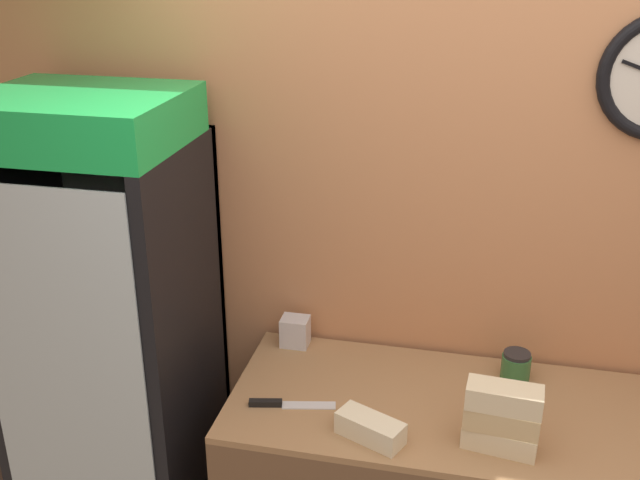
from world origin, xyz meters
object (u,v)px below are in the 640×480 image
(chefs_knife, at_px, (280,404))
(sandwich_flat_left, at_px, (370,428))
(sandwich_stack_bottom, at_px, (500,438))
(beverage_cooler, at_px, (116,319))
(sandwich_stack_middle, at_px, (502,418))
(sandwich_stack_top, at_px, (504,398))
(condiment_jar, at_px, (516,366))
(napkin_dispenser, at_px, (295,331))

(chefs_knife, bearing_deg, sandwich_flat_left, -17.88)
(sandwich_stack_bottom, relative_size, chefs_knife, 0.81)
(beverage_cooler, bearing_deg, sandwich_flat_left, -16.51)
(beverage_cooler, xyz_separation_m, sandwich_stack_middle, (1.48, -0.27, -0.04))
(sandwich_stack_top, bearing_deg, condiment_jar, 82.55)
(sandwich_stack_middle, bearing_deg, chefs_knife, 175.13)
(beverage_cooler, height_order, sandwich_stack_top, beverage_cooler)
(sandwich_stack_middle, relative_size, sandwich_flat_left, 1.00)
(beverage_cooler, distance_m, sandwich_stack_top, 1.50)
(beverage_cooler, xyz_separation_m, chefs_knife, (0.72, -0.20, -0.14))
(sandwich_flat_left, bearing_deg, condiment_jar, 44.85)
(beverage_cooler, xyz_separation_m, sandwich_stack_bottom, (1.48, -0.27, -0.11))
(sandwich_flat_left, bearing_deg, sandwich_stack_middle, 6.19)
(napkin_dispenser, bearing_deg, sandwich_flat_left, -53.47)
(beverage_cooler, distance_m, chefs_knife, 0.76)
(sandwich_stack_middle, height_order, chefs_knife, sandwich_stack_middle)
(sandwich_stack_middle, xyz_separation_m, sandwich_stack_top, (0.00, 0.00, 0.08))
(chefs_knife, relative_size, condiment_jar, 2.78)
(beverage_cooler, bearing_deg, condiment_jar, 5.82)
(sandwich_stack_middle, bearing_deg, sandwich_stack_top, 0.00)
(condiment_jar, bearing_deg, sandwich_stack_top, -97.45)
(beverage_cooler, relative_size, sandwich_flat_left, 8.01)
(sandwich_stack_top, distance_m, condiment_jar, 0.45)
(napkin_dispenser, bearing_deg, beverage_cooler, -162.17)
(sandwich_stack_bottom, height_order, napkin_dispenser, napkin_dispenser)
(sandwich_stack_middle, xyz_separation_m, sandwich_flat_left, (-0.42, -0.05, -0.08))
(sandwich_stack_bottom, bearing_deg, sandwich_stack_middle, 0.00)
(beverage_cooler, height_order, sandwich_stack_middle, beverage_cooler)
(chefs_knife, relative_size, napkin_dispenser, 2.56)
(condiment_jar, relative_size, napkin_dispenser, 0.92)
(sandwich_stack_bottom, bearing_deg, sandwich_stack_top, 0.00)
(sandwich_stack_middle, height_order, condiment_jar, sandwich_stack_middle)
(condiment_jar, bearing_deg, chefs_knife, -156.10)
(sandwich_stack_bottom, height_order, chefs_knife, sandwich_stack_bottom)
(sandwich_stack_middle, distance_m, napkin_dispenser, 0.94)
(beverage_cooler, distance_m, sandwich_stack_bottom, 1.50)
(chefs_knife, height_order, condiment_jar, condiment_jar)
(sandwich_stack_top, relative_size, napkin_dispenser, 2.03)
(sandwich_stack_top, xyz_separation_m, napkin_dispenser, (-0.81, 0.48, -0.13))
(sandwich_stack_middle, bearing_deg, beverage_cooler, 169.69)
(sandwich_stack_top, xyz_separation_m, chefs_knife, (-0.76, 0.06, -0.19))
(sandwich_stack_bottom, xyz_separation_m, sandwich_flat_left, (-0.42, -0.05, 0.00))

